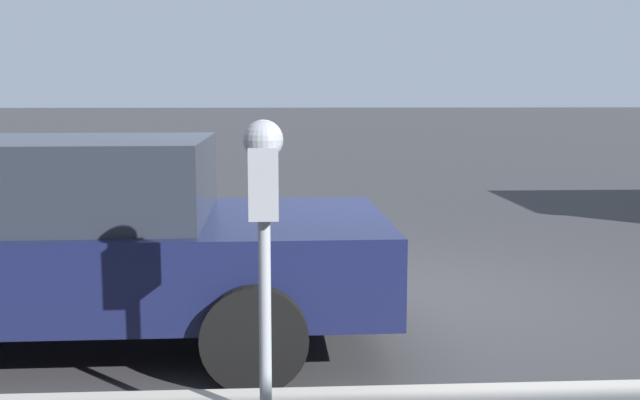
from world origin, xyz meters
TOP-DOWN VIEW (x-y plane):
  - ground_plane at (0.00, 0.00)m, footprint 220.00×220.00m
  - parking_meter at (-2.57, 0.97)m, footprint 0.21×0.19m
  - car_navy at (-0.87, 2.59)m, footprint 2.14×4.80m

SIDE VIEW (x-z plane):
  - ground_plane at x=0.00m, z-range 0.00..0.00m
  - car_navy at x=-0.87m, z-range 0.04..1.49m
  - parking_meter at x=-2.57m, z-range 0.55..2.01m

